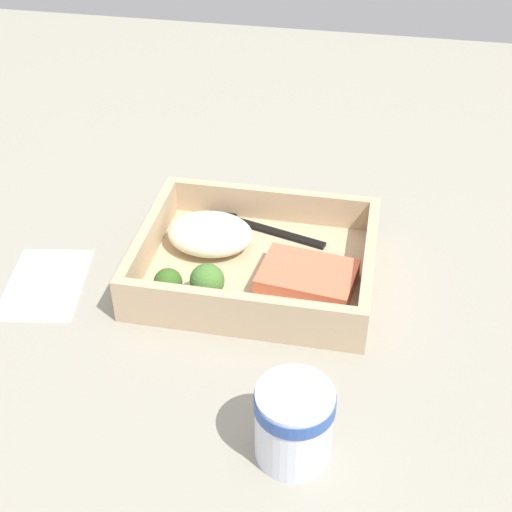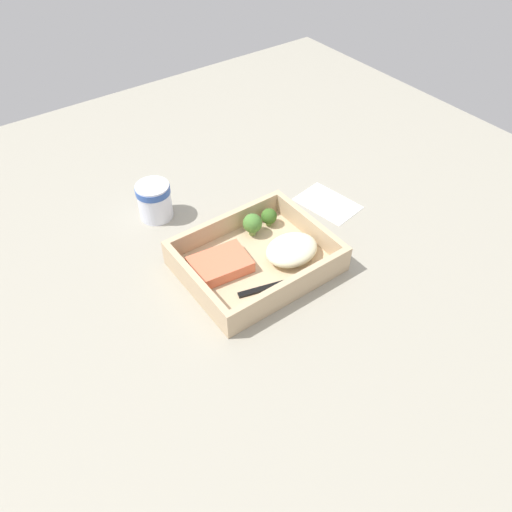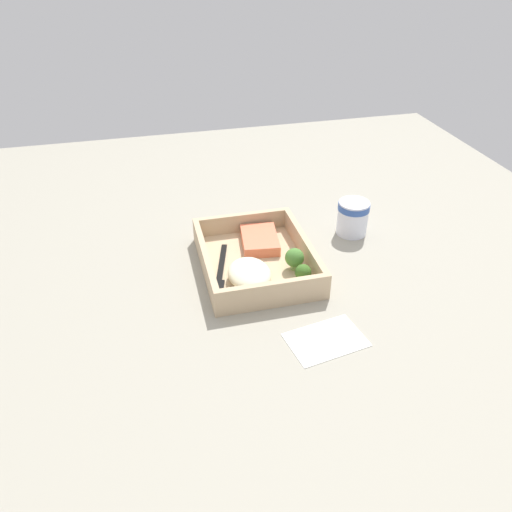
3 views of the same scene
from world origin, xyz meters
TOP-DOWN VIEW (x-y plane):
  - ground_plane at (0.00, 0.00)cm, footprint 160.00×160.00cm
  - takeout_tray at (0.00, 0.00)cm, footprint 26.57×21.42cm
  - tray_rim at (0.00, 0.00)cm, footprint 26.57×21.42cm
  - salmon_fillet at (-6.22, 2.33)cm, footprint 11.18×8.60cm
  - mashed_potatoes at (6.04, -2.76)cm, footprint 10.15×8.07cm
  - broccoli_floret_1 at (8.27, 7.08)cm, footprint 3.13×3.13cm
  - broccoli_floret_2 at (4.02, 6.69)cm, footprint 3.75×3.75cm
  - fork at (1.30, -7.45)cm, footprint 15.66×5.86cm
  - paper_cup at (-7.85, 23.84)cm, footprint 6.88×6.88cm
  - receipt_slip at (23.28, 6.26)cm, footprint 10.51×13.90cm

SIDE VIEW (x-z plane):
  - ground_plane at x=0.00cm, z-range -2.00..0.00cm
  - receipt_slip at x=23.28cm, z-range 0.00..0.24cm
  - takeout_tray at x=0.00cm, z-range 0.00..1.20cm
  - fork at x=1.30cm, z-range 1.20..1.64cm
  - salmon_fillet at x=-6.22cm, z-range 1.20..3.43cm
  - mashed_potatoes at x=6.04cm, z-range 1.20..4.88cm
  - broccoli_floret_1 at x=8.27cm, z-range 1.38..5.01cm
  - tray_rim at x=0.00cm, z-range 1.20..5.36cm
  - broccoli_floret_2 at x=4.02cm, z-range 1.49..6.04cm
  - paper_cup at x=-7.85cm, z-range 0.44..8.11cm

